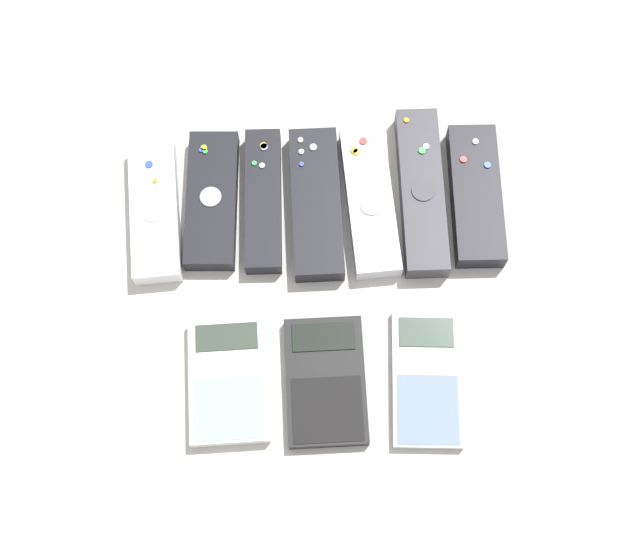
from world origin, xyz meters
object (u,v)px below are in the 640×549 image
at_px(remote_0, 155,211).
at_px(remote_4, 370,202).
at_px(remote_3, 314,204).
at_px(calculator_1, 330,381).
at_px(remote_6, 476,195).
at_px(remote_2, 263,200).
at_px(calculator_0, 229,381).
at_px(remote_1, 212,200).
at_px(remote_5, 421,192).
at_px(calculator_2, 427,379).

xyz_separation_m(remote_0, remote_4, (0.25, -0.00, -0.00)).
relative_size(remote_3, calculator_1, 1.30).
height_order(remote_4, remote_6, remote_6).
xyz_separation_m(remote_2, calculator_0, (-0.04, -0.21, -0.00)).
distance_m(remote_1, calculator_1, 0.25).
bearing_deg(calculator_1, remote_5, 61.54).
xyz_separation_m(remote_1, calculator_0, (0.02, -0.21, -0.00)).
bearing_deg(remote_0, calculator_0, -70.96).
bearing_deg(calculator_1, remote_2, 107.03).
bearing_deg(calculator_2, remote_5, 90.51).
bearing_deg(remote_2, calculator_1, -71.56).
relative_size(calculator_0, calculator_2, 0.89).
relative_size(remote_2, remote_5, 0.86).
bearing_deg(remote_3, calculator_0, -116.79).
bearing_deg(calculator_0, remote_2, 77.47).
distance_m(remote_1, calculator_0, 0.21).
xyz_separation_m(remote_3, remote_6, (0.19, 0.00, 0.00)).
xyz_separation_m(remote_3, calculator_0, (-0.10, -0.20, -0.00)).
bearing_deg(remote_1, remote_5, 2.30).
relative_size(remote_1, remote_6, 0.99).
distance_m(remote_3, calculator_1, 0.21).
bearing_deg(calculator_1, remote_4, 74.70).
height_order(remote_1, remote_5, remote_5).
distance_m(remote_0, calculator_1, 0.28).
height_order(calculator_0, calculator_2, calculator_0).
xyz_separation_m(remote_5, remote_6, (0.06, -0.01, -0.00)).
xyz_separation_m(remote_0, calculator_0, (0.08, -0.20, -0.00)).
distance_m(remote_5, calculator_0, 0.31).
height_order(remote_1, remote_4, same).
distance_m(remote_5, remote_6, 0.06).
bearing_deg(remote_6, remote_3, -177.93).
height_order(calculator_0, calculator_1, calculator_0).
bearing_deg(remote_4, remote_0, 177.20).
bearing_deg(remote_6, remote_0, -178.04).
height_order(remote_4, calculator_0, remote_4).
bearing_deg(remote_5, calculator_2, -92.44).
xyz_separation_m(remote_1, remote_4, (0.18, -0.01, -0.00)).
height_order(remote_1, calculator_2, remote_1).
distance_m(remote_4, remote_5, 0.06).
bearing_deg(remote_3, remote_2, 172.64).
height_order(remote_1, remote_6, remote_6).
relative_size(remote_5, calculator_0, 1.48).
distance_m(remote_4, calculator_1, 0.22).
relative_size(remote_6, calculator_1, 1.22).
bearing_deg(calculator_1, remote_6, 49.30).
bearing_deg(calculator_0, remote_1, 93.45).
bearing_deg(remote_5, remote_2, -178.86).
bearing_deg(calculator_0, remote_4, 49.73).
distance_m(remote_6, calculator_2, 0.23).
xyz_separation_m(remote_2, calculator_2, (0.17, -0.22, -0.01)).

